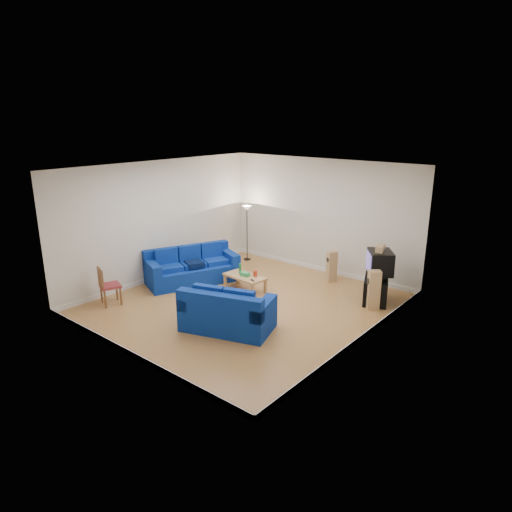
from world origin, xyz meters
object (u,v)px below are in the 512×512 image
Objects in this scene: tv_stand at (376,289)px; television at (380,262)px; sofa_loveseat at (227,314)px; sofa_three_seat at (192,269)px; coffee_table at (245,278)px.

tv_stand is 0.68m from television.
tv_stand is at bearing 44.78° from sofa_loveseat.
television reaches higher than sofa_loveseat.
television is at bearing 135.99° from sofa_three_seat.
tv_stand is at bearing 27.11° from coffee_table.
sofa_three_seat reaches higher than coffee_table.
television is (2.91, 1.53, 0.63)m from coffee_table.
sofa_three_seat is at bearing 131.69° from sofa_loveseat.
coffee_table is (-1.19, 1.95, -0.00)m from sofa_loveseat.
sofa_three_seat is 2.95× the size of television.
sofa_loveseat is 3.82m from tv_stand.
coffee_table is at bearing -98.73° from television.
coffee_table is 3.24m from tv_stand.
sofa_loveseat reaches higher than coffee_table.
coffee_table is (1.54, 0.41, 0.00)m from sofa_three_seat.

